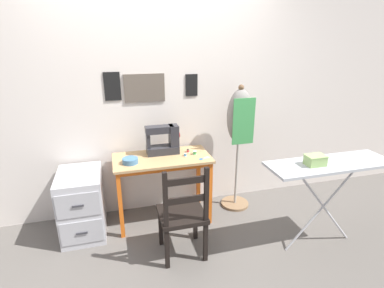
% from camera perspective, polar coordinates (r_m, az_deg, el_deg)
% --- Properties ---
extents(ground_plane, '(14.00, 14.00, 0.00)m').
position_cam_1_polar(ground_plane, '(3.19, -4.48, -16.27)').
color(ground_plane, '#5B5651').
extents(wall_back, '(10.00, 0.07, 2.55)m').
position_cam_1_polar(wall_back, '(3.20, -7.07, 8.80)').
color(wall_back, silver).
rests_on(wall_back, ground_plane).
extents(sewing_table, '(0.98, 0.50, 0.72)m').
position_cam_1_polar(sewing_table, '(3.08, -5.64, -4.39)').
color(sewing_table, tan).
rests_on(sewing_table, ground_plane).
extents(sewing_machine, '(0.35, 0.15, 0.32)m').
position_cam_1_polar(sewing_machine, '(3.10, -5.27, 0.68)').
color(sewing_machine, '#28282D').
rests_on(sewing_machine, sewing_table).
extents(fabric_bowl, '(0.15, 0.15, 0.05)m').
position_cam_1_polar(fabric_bowl, '(2.94, -11.69, -3.12)').
color(fabric_bowl, teal).
rests_on(fabric_bowl, sewing_table).
extents(scissors, '(0.12, 0.07, 0.01)m').
position_cam_1_polar(scissors, '(3.00, 2.06, -2.80)').
color(scissors, silver).
rests_on(scissors, sewing_table).
extents(thread_spool_near_machine, '(0.03, 0.03, 0.03)m').
position_cam_1_polar(thread_spool_near_machine, '(3.06, -1.30, -2.05)').
color(thread_spool_near_machine, '#2875C1').
rests_on(thread_spool_near_machine, sewing_table).
extents(thread_spool_mid_table, '(0.04, 0.04, 0.03)m').
position_cam_1_polar(thread_spool_mid_table, '(3.16, -0.77, -1.30)').
color(thread_spool_mid_table, red).
rests_on(thread_spool_mid_table, sewing_table).
extents(thread_spool_far_edge, '(0.04, 0.04, 0.04)m').
position_cam_1_polar(thread_spool_far_edge, '(3.10, 0.53, -1.67)').
color(thread_spool_far_edge, green).
rests_on(thread_spool_far_edge, sewing_table).
extents(wooden_chair, '(0.40, 0.38, 0.90)m').
position_cam_1_polar(wooden_chair, '(2.68, -1.77, -13.30)').
color(wooden_chair, black).
rests_on(wooden_chair, ground_plane).
extents(filing_cabinet, '(0.41, 0.57, 0.65)m').
position_cam_1_polar(filing_cabinet, '(3.19, -20.19, -10.64)').
color(filing_cabinet, '#B7B7BC').
rests_on(filing_cabinet, ground_plane).
extents(dress_form, '(0.32, 0.32, 1.41)m').
position_cam_1_polar(dress_form, '(3.26, 8.99, 3.61)').
color(dress_form, '#846647').
rests_on(dress_form, ground_plane).
extents(ironing_board, '(1.13, 0.36, 0.86)m').
position_cam_1_polar(ironing_board, '(2.88, 24.78, -4.06)').
color(ironing_board, '#ADB2B7').
rests_on(ironing_board, ground_plane).
extents(storage_box, '(0.17, 0.12, 0.09)m').
position_cam_1_polar(storage_box, '(2.73, 22.44, -2.86)').
color(storage_box, '#8EB266').
rests_on(storage_box, ironing_board).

